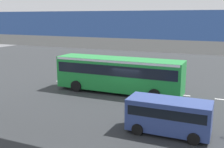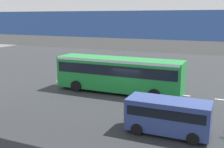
% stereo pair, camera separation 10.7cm
% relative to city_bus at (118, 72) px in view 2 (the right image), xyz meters
% --- Properties ---
extents(ground, '(80.00, 80.00, 0.00)m').
position_rel_city_bus_xyz_m(ground, '(-1.20, 0.57, -1.88)').
color(ground, '#2D3033').
extents(city_bus, '(11.54, 2.85, 3.15)m').
position_rel_city_bus_xyz_m(city_bus, '(0.00, 0.00, 0.00)').
color(city_bus, '#1E8C38').
rests_on(city_bus, ground).
extents(parked_van, '(4.80, 2.17, 2.05)m').
position_rel_city_bus_xyz_m(parked_van, '(-6.07, 7.03, -0.70)').
color(parked_van, '#33478C').
rests_on(parked_van, ground).
extents(lane_dash_left, '(2.00, 0.20, 0.01)m').
position_rel_city_bus_xyz_m(lane_dash_left, '(-5.20, -1.46, -1.88)').
color(lane_dash_left, silver).
rests_on(lane_dash_left, ground).
extents(lane_dash_centre, '(2.00, 0.20, 0.01)m').
position_rel_city_bus_xyz_m(lane_dash_centre, '(-1.20, -1.46, -1.88)').
color(lane_dash_centre, silver).
rests_on(lane_dash_centre, ground).
extents(lane_dash_right, '(2.00, 0.20, 0.01)m').
position_rel_city_bus_xyz_m(lane_dash_right, '(2.80, -1.46, -1.88)').
color(lane_dash_right, silver).
rests_on(lane_dash_right, ground).
extents(lane_dash_rightmost, '(2.00, 0.20, 0.01)m').
position_rel_city_bus_xyz_m(lane_dash_rightmost, '(6.80, -1.46, -1.88)').
color(lane_dash_rightmost, silver).
rests_on(lane_dash_rightmost, ground).
extents(pedestrian_overpass, '(24.98, 2.60, 7.02)m').
position_rel_city_bus_xyz_m(pedestrian_overpass, '(-1.20, 10.51, 3.29)').
color(pedestrian_overpass, '#9E9E99').
rests_on(pedestrian_overpass, ground).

